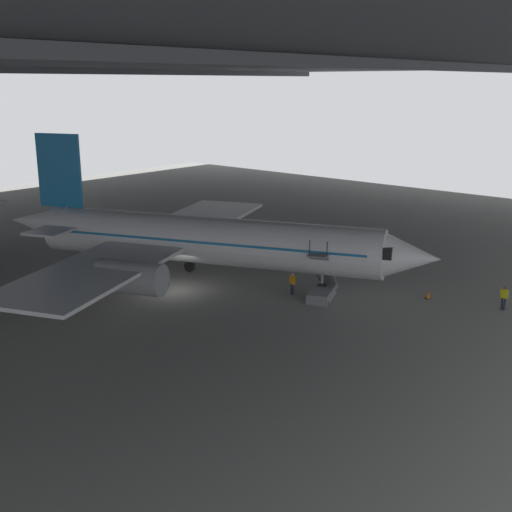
% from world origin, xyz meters
% --- Properties ---
extents(ground_plane, '(110.00, 110.00, 0.00)m').
position_xyz_m(ground_plane, '(0.00, 0.00, 0.00)').
color(ground_plane, gray).
extents(hangar_structure, '(121.00, 99.00, 17.66)m').
position_xyz_m(hangar_structure, '(-0.10, 13.76, 17.02)').
color(hangar_structure, '#4C4F54').
rests_on(hangar_structure, ground_plane).
extents(airplane_main, '(33.31, 33.40, 10.98)m').
position_xyz_m(airplane_main, '(2.65, -0.20, 3.36)').
color(airplane_main, white).
rests_on(airplane_main, ground_plane).
extents(boarding_stairs, '(4.32, 2.83, 4.56)m').
position_xyz_m(boarding_stairs, '(5.76, -9.38, 0.72)').
color(boarding_stairs, slate).
rests_on(boarding_stairs, ground_plane).
extents(crew_worker_near_nose, '(0.23, 0.55, 1.69)m').
position_xyz_m(crew_worker_near_nose, '(11.63, -20.11, 0.97)').
color(crew_worker_near_nose, '#232838').
rests_on(crew_worker_near_nose, ground_plane).
extents(crew_worker_by_stairs, '(0.28, 0.54, 1.60)m').
position_xyz_m(crew_worker_by_stairs, '(4.94, -7.32, 0.91)').
color(crew_worker_by_stairs, '#232838').
rests_on(crew_worker_by_stairs, ground_plane).
extents(traffic_cone_orange, '(0.36, 0.36, 0.60)m').
position_xyz_m(traffic_cone_orange, '(10.51, -15.20, 0.29)').
color(traffic_cone_orange, black).
rests_on(traffic_cone_orange, ground_plane).
extents(baggage_tug, '(1.42, 2.28, 0.90)m').
position_xyz_m(baggage_tug, '(-7.27, 3.69, 0.53)').
color(baggage_tug, yellow).
rests_on(baggage_tug, ground_plane).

